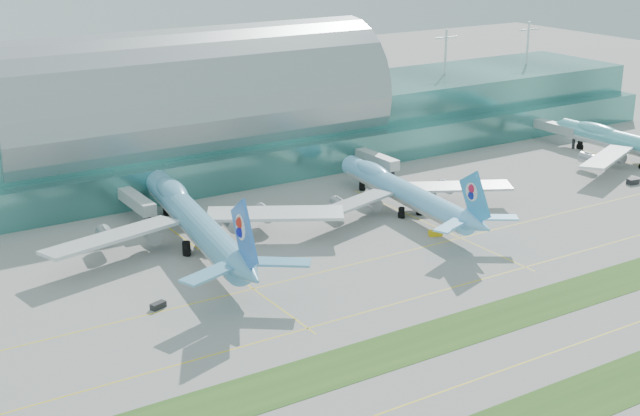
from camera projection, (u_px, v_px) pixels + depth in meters
ground at (475, 331)px, 168.72m from camera, size 700.00×700.00×0.00m
terminal at (189, 125)px, 267.34m from camera, size 340.00×69.10×36.00m
grass_strip_near at (590, 396)px, 146.28m from camera, size 420.00×12.00×0.08m
grass_strip_far at (468, 327)px, 170.31m from camera, size 420.00×12.00×0.08m
taxiline_b at (528, 361)px, 157.50m from camera, size 420.00×0.35×0.01m
taxiline_c at (416, 298)px, 183.13m from camera, size 420.00×0.35×0.01m
taxiline_d at (355, 264)px, 200.75m from camera, size 420.00×0.35×0.01m
airliner_b at (193, 218)px, 208.89m from camera, size 72.12×82.54×22.75m
airliner_c at (403, 190)px, 233.34m from camera, size 61.35×69.94×19.24m
airliner_d at (639, 145)px, 276.63m from camera, size 65.71×74.50×20.52m
gse_c at (158, 305)px, 178.20m from camera, size 3.55×2.50×1.24m
gse_d at (240, 252)px, 205.99m from camera, size 3.10×1.97×1.30m
gse_e at (435, 233)px, 217.73m from camera, size 3.62×2.63×1.33m
gse_f at (470, 212)px, 232.63m from camera, size 3.52×2.44×1.42m
gse_g at (633, 181)px, 258.50m from camera, size 3.68×2.43×1.58m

